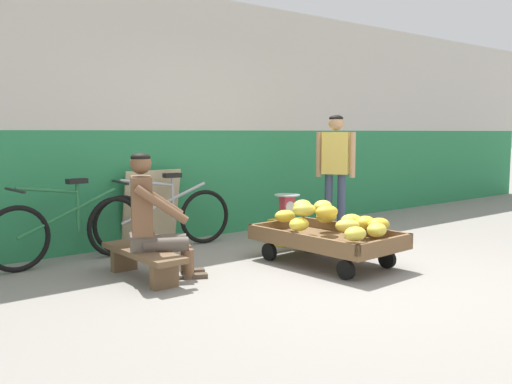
% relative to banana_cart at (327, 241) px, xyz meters
% --- Properties ---
extents(ground_plane, '(80.00, 80.00, 0.00)m').
position_rel_banana_cart_xyz_m(ground_plane, '(-0.31, -0.66, -0.24)').
color(ground_plane, gray).
extents(back_wall, '(16.00, 0.30, 2.97)m').
position_rel_banana_cart_xyz_m(back_wall, '(-0.31, 2.16, 1.25)').
color(back_wall, '#287F4C').
rests_on(back_wall, ground).
extents(banana_cart, '(0.91, 1.48, 0.36)m').
position_rel_banana_cart_xyz_m(banana_cart, '(0.00, 0.00, 0.00)').
color(banana_cart, brown).
rests_on(banana_cart, ground).
extents(banana_pile, '(0.87, 1.40, 0.26)m').
position_rel_banana_cart_xyz_m(banana_pile, '(0.03, -0.05, 0.22)').
color(banana_pile, gold).
rests_on(banana_pile, banana_cart).
extents(low_bench, '(0.30, 1.10, 0.27)m').
position_rel_banana_cart_xyz_m(low_bench, '(-1.70, 0.65, -0.04)').
color(low_bench, brown).
rests_on(low_bench, ground).
extents(vendor_seated, '(0.74, 0.63, 1.14)m').
position_rel_banana_cart_xyz_m(vendor_seated, '(-1.62, 0.61, 0.33)').
color(vendor_seated, brown).
rests_on(vendor_seated, ground).
extents(plastic_crate, '(0.36, 0.28, 0.30)m').
position_rel_banana_cart_xyz_m(plastic_crate, '(0.37, 1.00, -0.09)').
color(plastic_crate, gold).
rests_on(plastic_crate, ground).
extents(weighing_scale, '(0.30, 0.30, 0.29)m').
position_rel_banana_cart_xyz_m(weighing_scale, '(0.37, 1.00, 0.21)').
color(weighing_scale, '#28282D').
rests_on(weighing_scale, plastic_crate).
extents(bicycle_near_left, '(1.66, 0.48, 0.86)m').
position_rel_banana_cart_xyz_m(bicycle_near_left, '(-2.00, 1.64, 0.11)').
color(bicycle_near_left, black).
rests_on(bicycle_near_left, ground).
extents(bicycle_far_left, '(1.66, 0.48, 0.86)m').
position_rel_banana_cart_xyz_m(bicycle_far_left, '(-0.87, 1.71, 0.11)').
color(bicycle_far_left, black).
rests_on(bicycle_far_left, ground).
extents(sign_board, '(0.70, 0.19, 0.89)m').
position_rel_banana_cart_xyz_m(sign_board, '(-0.91, 1.94, 0.20)').
color(sign_board, '#C6B289').
rests_on(sign_board, ground).
extents(customer_adult, '(0.35, 0.42, 1.53)m').
position_rel_banana_cart_xyz_m(customer_adult, '(1.13, 0.95, 0.71)').
color(customer_adult, '#38425B').
rests_on(customer_adult, ground).
extents(shopping_bag, '(0.18, 0.12, 0.24)m').
position_rel_banana_cart_xyz_m(shopping_bag, '(0.64, 0.60, -0.12)').
color(shopping_bag, '#3370B7').
rests_on(shopping_bag, ground).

